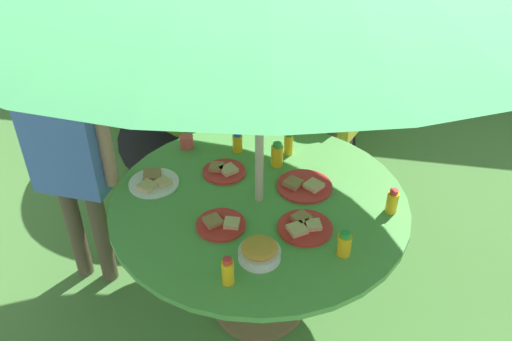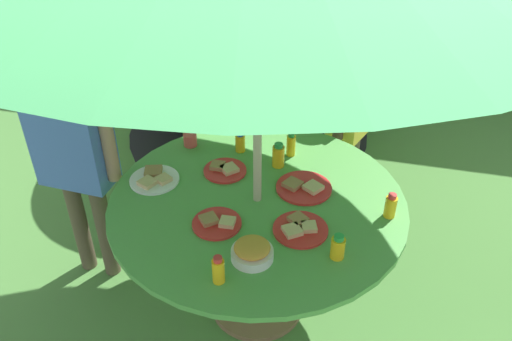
% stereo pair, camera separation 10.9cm
% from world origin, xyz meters
% --- Properties ---
extents(ground_plane, '(10.00, 10.00, 0.02)m').
position_xyz_m(ground_plane, '(0.00, 0.00, -0.01)').
color(ground_plane, '#477A38').
extents(garden_table, '(1.32, 1.32, 0.70)m').
position_xyz_m(garden_table, '(0.00, 0.00, 0.56)').
color(garden_table, brown).
rests_on(garden_table, ground_plane).
extents(wooden_chair, '(0.63, 0.55, 0.96)m').
position_xyz_m(wooden_chair, '(-0.35, 1.29, 0.53)').
color(wooden_chair, '#93704C').
rests_on(wooden_chair, ground_plane).
extents(dome_tent, '(2.09, 2.09, 1.57)m').
position_xyz_m(dome_tent, '(-0.48, 1.69, 0.78)').
color(dome_tent, '#8CC633').
rests_on(dome_tent, ground_plane).
extents(child_in_yellow_shirt, '(0.28, 0.40, 1.24)m').
position_xyz_m(child_in_yellow_shirt, '(0.34, 0.92, 0.79)').
color(child_in_yellow_shirt, brown).
rests_on(child_in_yellow_shirt, ground_plane).
extents(child_in_blue_shirt, '(0.46, 0.23, 1.35)m').
position_xyz_m(child_in_blue_shirt, '(-0.91, 0.05, 0.86)').
color(child_in_blue_shirt, brown).
rests_on(child_in_blue_shirt, ground_plane).
extents(snack_bowl, '(0.17, 0.17, 0.08)m').
position_xyz_m(snack_bowl, '(0.07, -0.36, 0.73)').
color(snack_bowl, white).
rests_on(snack_bowl, garden_table).
extents(plate_mid_right, '(0.21, 0.21, 0.03)m').
position_xyz_m(plate_mid_right, '(-0.12, -0.21, 0.71)').
color(plate_mid_right, red).
rests_on(plate_mid_right, garden_table).
extents(plate_center_front, '(0.20, 0.20, 0.03)m').
position_xyz_m(plate_center_front, '(-0.20, 0.17, 0.71)').
color(plate_center_front, red).
rests_on(plate_center_front, garden_table).
extents(plate_back_edge, '(0.25, 0.25, 0.03)m').
position_xyz_m(plate_back_edge, '(0.19, 0.12, 0.71)').
color(plate_back_edge, red).
rests_on(plate_back_edge, garden_table).
extents(plate_near_right, '(0.23, 0.23, 0.03)m').
position_xyz_m(plate_near_right, '(0.22, -0.16, 0.71)').
color(plate_near_right, red).
rests_on(plate_near_right, garden_table).
extents(plate_mid_left, '(0.23, 0.23, 0.03)m').
position_xyz_m(plate_mid_left, '(-0.50, 0.02, 0.71)').
color(plate_mid_left, white).
rests_on(plate_mid_left, garden_table).
extents(juice_bottle_near_left, '(0.05, 0.05, 0.11)m').
position_xyz_m(juice_bottle_near_left, '(0.57, 0.02, 0.75)').
color(juice_bottle_near_left, yellow).
rests_on(juice_bottle_near_left, garden_table).
extents(juice_bottle_far_left, '(0.06, 0.06, 0.11)m').
position_xyz_m(juice_bottle_far_left, '(0.38, -0.28, 0.75)').
color(juice_bottle_far_left, yellow).
rests_on(juice_bottle_far_left, garden_table).
extents(juice_bottle_far_right, '(0.06, 0.06, 0.12)m').
position_xyz_m(juice_bottle_far_right, '(0.04, 0.28, 0.76)').
color(juice_bottle_far_right, yellow).
rests_on(juice_bottle_far_right, garden_table).
extents(juice_bottle_center_back, '(0.04, 0.04, 0.12)m').
position_xyz_m(juice_bottle_center_back, '(0.08, 0.38, 0.76)').
color(juice_bottle_center_back, yellow).
rests_on(juice_bottle_center_back, garden_table).
extents(juice_bottle_front_edge, '(0.05, 0.05, 0.11)m').
position_xyz_m(juice_bottle_front_edge, '(-0.17, 0.36, 0.75)').
color(juice_bottle_front_edge, yellow).
rests_on(juice_bottle_front_edge, garden_table).
extents(juice_bottle_spot_a, '(0.05, 0.05, 0.12)m').
position_xyz_m(juice_bottle_spot_a, '(-0.02, -0.51, 0.75)').
color(juice_bottle_spot_a, yellow).
rests_on(juice_bottle_spot_a, garden_table).
extents(cup_near, '(0.07, 0.07, 0.07)m').
position_xyz_m(cup_near, '(-0.44, 0.35, 0.73)').
color(cup_near, '#E04C47').
rests_on(cup_near, garden_table).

